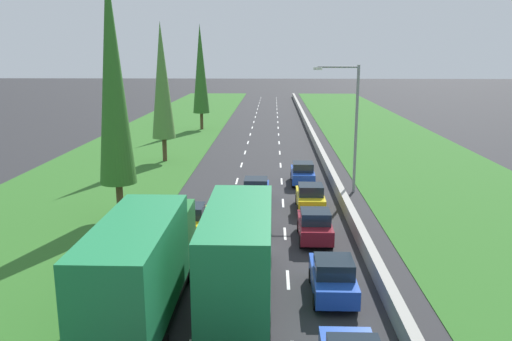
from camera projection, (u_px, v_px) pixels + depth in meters
ground_plane at (264, 138)px, 60.87m from camera, size 300.00×300.00×0.00m
grass_verge_left at (157, 138)px, 61.27m from camera, size 14.00×140.00×0.04m
grass_verge_right at (387, 139)px, 60.40m from camera, size 14.00×140.00×0.04m
median_barrier at (313, 135)px, 60.59m from camera, size 0.44×120.00×0.85m
lane_markings at (264, 138)px, 60.87m from camera, size 3.64×116.00×0.01m
blue_hatchback_right_lane_third at (333, 277)px, 21.08m from camera, size 1.74×3.90×1.72m
green_box_truck_centre_lane at (240, 252)px, 20.18m from camera, size 2.46×9.40×4.18m
grey_sedan_centre_lane at (249, 218)px, 28.84m from camera, size 1.82×4.50×1.64m
maroon_hatchback_right_lane at (315, 225)px, 27.46m from camera, size 1.74×3.90×1.72m
yellow_hatchback_right_lane at (310, 197)px, 32.82m from camera, size 1.74×3.90×1.72m
green_box_truck_left_lane at (143, 267)px, 18.71m from camera, size 2.46×9.40×4.18m
blue_hatchback_right_lane_sixth at (303, 173)px, 39.41m from camera, size 1.74×3.90×1.72m
yellow_hatchback_left_lane at (191, 220)px, 28.40m from camera, size 1.74×3.90×1.72m
blue_hatchback_centre_lane at (256, 190)px, 34.45m from camera, size 1.74×3.90×1.72m
poplar_tree_second at (113, 77)px, 29.55m from camera, size 2.17×2.17×14.78m
poplar_tree_third at (162, 81)px, 46.31m from camera, size 2.11×2.11×12.58m
poplar_tree_fourth at (200, 69)px, 66.34m from camera, size 2.14×2.14×13.49m
street_light_mast at (352, 120)px, 36.23m from camera, size 3.20×0.28×9.00m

